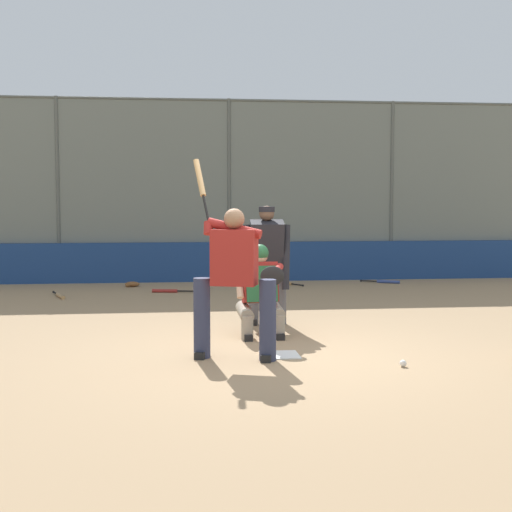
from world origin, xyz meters
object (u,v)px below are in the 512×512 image
at_px(spare_bat_near_backstop, 286,283).
at_px(fielding_glove_on_dirt, 132,284).
at_px(batter_at_plate, 234,277).
at_px(spare_bat_first_base_side, 385,282).
at_px(baseball_loose, 403,363).
at_px(umpire_home, 267,261).
at_px(catcher_behind_plate, 261,289).
at_px(spare_bat_by_padding, 60,296).
at_px(spare_bat_third_base_side, 168,291).

bearing_deg(spare_bat_near_backstop, fielding_glove_on_dirt, 57.11).
distance_m(batter_at_plate, spare_bat_first_base_side, 7.82).
distance_m(spare_bat_near_backstop, baseball_loose, 7.35).
relative_size(batter_at_plate, umpire_home, 1.33).
bearing_deg(spare_bat_first_base_side, fielding_glove_on_dirt, -152.86).
xyz_separation_m(catcher_behind_plate, fielding_glove_on_dirt, (1.97, -5.54, -0.56)).
relative_size(spare_bat_first_base_side, baseball_loose, 10.44).
bearing_deg(catcher_behind_plate, batter_at_plate, 66.19).
bearing_deg(fielding_glove_on_dirt, umpire_home, 114.85).
bearing_deg(fielding_glove_on_dirt, spare_bat_by_padding, 50.26).
relative_size(catcher_behind_plate, fielding_glove_on_dirt, 4.05).
height_order(umpire_home, spare_bat_by_padding, umpire_home).
bearing_deg(spare_bat_first_base_side, spare_bat_near_backstop, -152.46).
relative_size(umpire_home, baseball_loose, 22.59).
relative_size(spare_bat_first_base_side, fielding_glove_on_dirt, 2.64).
relative_size(batter_at_plate, spare_bat_near_backstop, 3.05).
bearing_deg(spare_bat_by_padding, spare_bat_near_backstop, 88.21).
height_order(catcher_behind_plate, baseball_loose, catcher_behind_plate).
bearing_deg(fielding_glove_on_dirt, baseball_loose, 113.91).
distance_m(catcher_behind_plate, spare_bat_first_base_side, 6.51).
xyz_separation_m(batter_at_plate, spare_bat_near_backstop, (-1.64, -6.77, -0.87)).
relative_size(umpire_home, spare_bat_third_base_side, 1.98).
height_order(spare_bat_near_backstop, spare_bat_third_base_side, same).
distance_m(umpire_home, spare_bat_first_base_side, 5.70).
xyz_separation_m(catcher_behind_plate, baseball_loose, (-1.29, 1.81, -0.58)).
distance_m(spare_bat_near_backstop, spare_bat_third_base_side, 2.61).
relative_size(batter_at_plate, spare_bat_first_base_side, 2.88).
xyz_separation_m(batter_at_plate, umpire_home, (-0.63, -2.11, -0.01)).
height_order(batter_at_plate, baseball_loose, batter_at_plate).
bearing_deg(baseball_loose, spare_bat_third_base_side, -68.41).
xyz_separation_m(batter_at_plate, spare_bat_third_base_side, (0.77, -5.77, -0.87)).
relative_size(spare_bat_near_backstop, spare_bat_by_padding, 0.84).
distance_m(umpire_home, spare_bat_third_base_side, 4.01).
xyz_separation_m(spare_bat_first_base_side, fielding_glove_on_dirt, (5.28, 0.04, 0.02)).
bearing_deg(batter_at_plate, catcher_behind_plate, -92.25).
height_order(spare_bat_by_padding, fielding_glove_on_dirt, fielding_glove_on_dirt).
relative_size(umpire_home, spare_bat_by_padding, 1.93).
bearing_deg(spare_bat_near_backstop, umpire_home, 134.86).
bearing_deg(spare_bat_by_padding, baseball_loose, 16.85).
bearing_deg(batter_at_plate, umpire_home, -88.86).
height_order(catcher_behind_plate, umpire_home, umpire_home).
bearing_deg(spare_bat_third_base_side, spare_bat_by_padding, 24.75).
distance_m(spare_bat_by_padding, baseball_loose, 7.39).
distance_m(spare_bat_near_backstop, fielding_glove_on_dirt, 3.15).
bearing_deg(catcher_behind_plate, spare_bat_by_padding, -55.98).
xyz_separation_m(umpire_home, spare_bat_first_base_side, (-3.13, -4.68, -0.86)).
height_order(batter_at_plate, spare_bat_near_backstop, batter_at_plate).
height_order(spare_bat_first_base_side, baseball_loose, baseball_loose).
bearing_deg(batter_at_plate, fielding_glove_on_dirt, -59.49).
distance_m(spare_bat_third_base_side, baseball_loose, 6.83).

